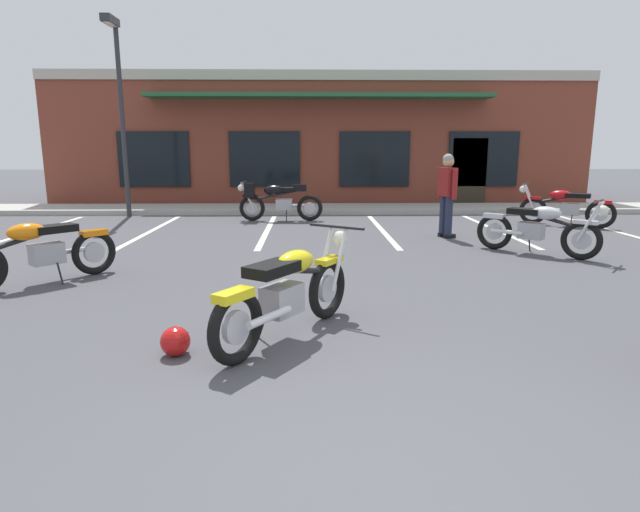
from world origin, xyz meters
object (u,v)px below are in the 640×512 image
Objects in this scene: person_in_black_shirt at (447,190)px; parking_lot_lamp_post at (119,92)px; helmet_on_pavement at (175,341)px; motorcycle_foreground_classic at (289,291)px; motorcycle_black_cruiser at (565,206)px; motorcycle_red_sportbike at (538,228)px; motorcycle_silver_naked at (276,200)px; motorcycle_blue_standard at (38,250)px.

person_in_black_shirt is 0.34× the size of parking_lot_lamp_post.
person_in_black_shirt is 7.31m from helmet_on_pavement.
person_in_black_shirt reaches higher than motorcycle_foreground_classic.
motorcycle_red_sportbike is at bearing -122.26° from motorcycle_black_cruiser.
motorcycle_red_sportbike is at bearing 43.89° from motorcycle_foreground_classic.
motorcycle_silver_naked is at bearing 144.30° from person_in_black_shirt.
motorcycle_black_cruiser is at bearing -9.88° from parking_lot_lamp_post.
motorcycle_foreground_classic is 1.11m from helmet_on_pavement.
helmet_on_pavement is 0.05× the size of parking_lot_lamp_post.
person_in_black_shirt is at bearing -154.42° from motorcycle_black_cruiser.
motorcycle_red_sportbike is 1.03× the size of person_in_black_shirt.
motorcycle_black_cruiser is at bearing 57.74° from motorcycle_red_sportbike.
person_in_black_shirt is (-3.18, -1.52, 0.49)m from motorcycle_black_cruiser.
motorcycle_foreground_classic is 9.47m from motorcycle_black_cruiser.
motorcycle_red_sportbike and motorcycle_silver_naked have the same top height.
parking_lot_lamp_post is (-3.97, 0.82, 2.65)m from motorcycle_silver_naked.
helmet_on_pavement is at bearing -139.30° from motorcycle_red_sportbike.
motorcycle_silver_naked is 8.70m from helmet_on_pavement.
person_in_black_shirt is 6.44× the size of helmet_on_pavement.
motorcycle_blue_standard is at bearing -114.01° from motorcycle_silver_naked.
motorcycle_black_cruiser is 11.23m from parking_lot_lamp_post.
parking_lot_lamp_post reaches higher than motorcycle_blue_standard.
motorcycle_blue_standard is (-7.44, -1.83, 0.00)m from motorcycle_red_sportbike.
motorcycle_black_cruiser is at bearing -8.84° from motorcycle_silver_naked.
person_in_black_shirt reaches higher than motorcycle_silver_naked.
motorcycle_red_sportbike is 1.01× the size of motorcycle_blue_standard.
motorcycle_blue_standard reaches higher than helmet_on_pavement.
helmet_on_pavement is (2.40, -2.50, -0.33)m from motorcycle_blue_standard.
motorcycle_red_sportbike reaches higher than helmet_on_pavement.
motorcycle_black_cruiser is at bearing 25.58° from person_in_black_shirt.
person_in_black_shirt reaches higher than motorcycle_blue_standard.
motorcycle_black_cruiser is 7.12× the size of helmet_on_pavement.
motorcycle_blue_standard is at bearing 133.86° from helmet_on_pavement.
motorcycle_blue_standard is 0.35× the size of parking_lot_lamp_post.
helmet_on_pavement is (-7.12, -7.63, -0.33)m from motorcycle_black_cruiser.
parking_lot_lamp_post reaches higher than motorcycle_silver_naked.
parking_lot_lamp_post reaches higher than person_in_black_shirt.
motorcycle_black_cruiser is (2.08, 3.30, 0.00)m from motorcycle_red_sportbike.
person_in_black_shirt is at bearing 121.72° from motorcycle_red_sportbike.
motorcycle_foreground_classic and motorcycle_red_sportbike have the same top height.
motorcycle_silver_naked is 1.26× the size of person_in_black_shirt.
motorcycle_foreground_classic is at bearing -117.55° from person_in_black_shirt.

